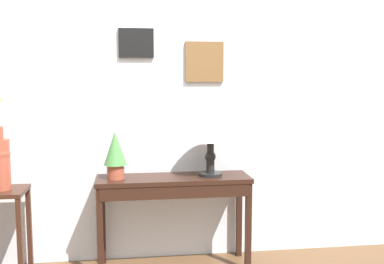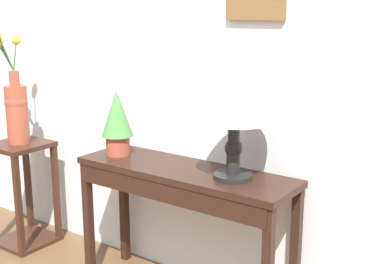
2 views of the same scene
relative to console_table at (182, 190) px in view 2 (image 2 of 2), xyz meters
name	(u,v)px [view 2 (image 2 of 2)]	position (x,y,z in m)	size (l,w,h in m)	color
back_wall_with_art	(199,39)	(-0.10, 0.30, 0.76)	(9.00, 0.13, 2.80)	silver
console_table	(182,190)	(0.00, 0.00, 0.00)	(1.22, 0.37, 0.75)	black
table_lamp	(234,107)	(0.30, 0.02, 0.47)	(0.37, 0.37, 0.48)	black
potted_plant_on_console	(117,119)	(-0.46, 0.01, 0.32)	(0.18, 0.18, 0.37)	#9E4733
pedestal_stand_left	(23,194)	(-1.30, -0.04, -0.28)	(0.35, 0.35, 0.71)	#381E14
flower_vase_tall	(16,104)	(-1.30, -0.04, 0.32)	(0.16, 0.19, 0.72)	#9E4733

